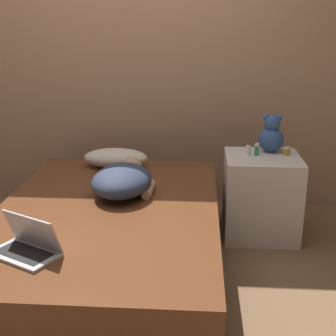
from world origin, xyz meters
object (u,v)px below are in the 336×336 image
at_px(laptop, 27,245).
at_px(bottle_white, 248,151).
at_px(person_lying, 123,179).
at_px(teddy_bear, 271,136).
at_px(bottle_green, 257,150).
at_px(bottle_amber, 287,151).
at_px(pillow, 116,158).

xyz_separation_m(laptop, bottle_white, (1.16, 1.26, 0.14)).
bearing_deg(person_lying, teddy_bear, 29.52).
distance_m(bottle_green, bottle_amber, 0.22).
bearing_deg(bottle_amber, teddy_bear, 139.83).
height_order(bottle_white, bottle_amber, bottle_white).
height_order(pillow, bottle_green, bottle_green).
xyz_separation_m(person_lying, teddy_bear, (1.01, 0.51, 0.18)).
xyz_separation_m(pillow, person_lying, (0.15, -0.55, 0.02)).
bearing_deg(person_lying, bottle_green, 27.04).
relative_size(person_lying, bottle_white, 9.29).
bearing_deg(bottle_amber, pillow, 174.67).
xyz_separation_m(pillow, laptop, (-0.18, -1.41, -0.03)).
xyz_separation_m(person_lying, bottle_green, (0.90, 0.41, 0.10)).
bearing_deg(person_lying, bottle_amber, 23.58).
relative_size(pillow, person_lying, 0.73).
bearing_deg(pillow, laptop, -97.33).
bearing_deg(teddy_bear, pillow, 178.46).
height_order(pillow, person_lying, person_lying).
height_order(bottle_green, bottle_amber, bottle_green).
distance_m(pillow, bottle_white, 1.00).
bearing_deg(bottle_amber, bottle_green, -174.95).
relative_size(pillow, bottle_white, 6.75).
xyz_separation_m(laptop, bottle_green, (1.23, 1.27, 0.15)).
relative_size(laptop, bottle_green, 4.43).
height_order(pillow, bottle_amber, bottle_amber).
bearing_deg(bottle_green, bottle_amber, 5.05).
bearing_deg(bottle_green, bottle_white, -170.96).
bearing_deg(pillow, bottle_white, -8.46).
bearing_deg(bottle_white, laptop, -132.67).
relative_size(person_lying, bottle_amber, 11.40).
xyz_separation_m(person_lying, laptop, (-0.33, -0.86, -0.04)).
bearing_deg(laptop, teddy_bear, 73.18).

